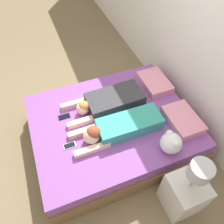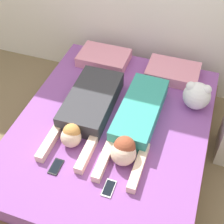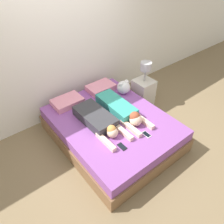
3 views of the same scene
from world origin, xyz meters
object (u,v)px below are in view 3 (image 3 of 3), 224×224
bed (112,129)px  person_right (121,110)px  pillow_head_left (67,102)px  plush_toy (124,87)px  nightstand (143,90)px  person_left (98,120)px  cell_phone_right (146,134)px  cell_phone_left (122,147)px  pillow_head_right (101,87)px

bed → person_right: size_ratio=1.84×
pillow_head_left → plush_toy: bearing=-19.2°
bed → nightstand: nightstand is taller
person_right → nightstand: (0.93, 0.39, -0.20)m
pillow_head_left → person_left: size_ratio=0.48×
bed → plush_toy: size_ratio=8.05×
person_left → plush_toy: plush_toy is taller
person_right → cell_phone_right: size_ratio=7.69×
person_left → cell_phone_left: bearing=-92.2°
bed → nightstand: (1.14, 0.39, 0.12)m
cell_phone_left → pillow_head_left: bearing=94.3°
pillow_head_left → cell_phone_right: (0.56, -1.43, -0.05)m
plush_toy → bed: bearing=-144.5°
bed → plush_toy: 0.88m
person_right → cell_phone_right: (-0.02, -0.62, -0.08)m
bed → plush_toy: bearing=35.5°
person_left → nightstand: bearing=14.2°
person_right → cell_phone_right: 0.63m
cell_phone_right → cell_phone_left: bearing=174.4°
bed → cell_phone_left: cell_phone_left is taller
person_left → bed: bearing=-10.1°
person_right → plush_toy: bearing=46.0°
pillow_head_left → person_right: 1.00m
pillow_head_right → bed: bearing=-114.4°
bed → pillow_head_left: pillow_head_left is taller
pillow_head_left → plush_toy: size_ratio=1.98×
person_right → cell_phone_right: person_right is taller
cell_phone_left → plush_toy: 1.39m
pillow_head_right → nightstand: nightstand is taller
bed → cell_phone_right: cell_phone_right is taller
cell_phone_right → plush_toy: plush_toy is taller
pillow_head_right → cell_phone_right: pillow_head_right is taller
plush_toy → cell_phone_left: bearing=-131.6°
bed → pillow_head_left: bearing=114.4°
pillow_head_left → nightstand: (1.51, -0.43, -0.17)m
bed → person_left: (-0.24, 0.04, 0.31)m
cell_phone_left → plush_toy: plush_toy is taller
nightstand → plush_toy: bearing=171.8°
cell_phone_left → cell_phone_right: same height
person_right → plush_toy: (0.44, 0.46, 0.04)m
pillow_head_left → plush_toy: plush_toy is taller
bed → person_right: 0.38m
pillow_head_left → pillow_head_right: same height
plush_toy → person_left: bearing=-154.8°
pillow_head_right → nightstand: 0.89m
pillow_head_right → nightstand: (0.76, -0.43, -0.17)m
cell_phone_right → person_left: bearing=123.2°
cell_phone_right → plush_toy: (0.46, 1.08, 0.13)m
nightstand → pillow_head_right: bearing=150.9°
cell_phone_right → pillow_head_right: bearing=82.6°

